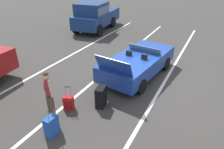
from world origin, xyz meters
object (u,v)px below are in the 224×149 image
Objects in this scene: suitcase_medium_bright at (51,126)px; parked_pickup_truck_near at (95,16)px; suitcase_small_carryon at (69,103)px; suitcase_large_black at (101,97)px; traveler_person at (49,93)px; convertible_car at (140,62)px.

parked_pickup_truck_near is (10.16, 4.76, 0.79)m from suitcase_medium_bright.
parked_pickup_truck_near is (8.96, 4.43, 0.85)m from suitcase_small_carryon.
suitcase_large_black is 0.14× the size of parked_pickup_truck_near.
convertible_car is at bearing 3.63° from traveler_person.
parked_pickup_truck_near reaches higher than suitcase_large_black.
suitcase_large_black is 0.80× the size of suitcase_medium_bright.
convertible_car is 3.85m from suitcase_small_carryon.
traveler_person is at bearing 168.99° from convertible_car.
traveler_person is (-4.25, 1.40, 0.34)m from convertible_car.
suitcase_medium_bright reaches higher than suitcase_large_black.
suitcase_large_black is 1.11m from suitcase_small_carryon.
suitcase_large_black is 0.45× the size of traveler_person.
suitcase_medium_bright is 0.18× the size of parked_pickup_truck_near.
convertible_car is 4.92m from suitcase_medium_bright.
traveler_person is 0.32× the size of parked_pickup_truck_near.
suitcase_small_carryon is (-3.64, 1.20, -0.34)m from convertible_car.
parked_pickup_truck_near is at bearing -67.91° from suitcase_large_black.
traveler_person reaches higher than suitcase_large_black.
suitcase_medium_bright is 1.07× the size of suitcase_small_carryon.
suitcase_medium_bright is at bearing 63.38° from suitcase_large_black.
parked_pickup_truck_near reaches higher than suitcase_medium_bright.
traveler_person is at bearing -41.36° from suitcase_small_carryon.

